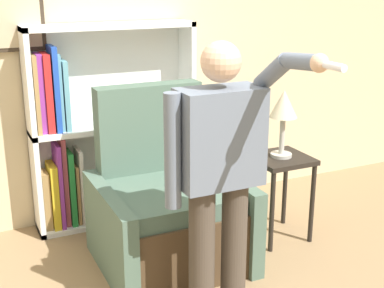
% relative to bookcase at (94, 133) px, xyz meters
% --- Properties ---
extents(wall_back, '(8.00, 0.11, 2.80)m').
position_rel_bookcase_xyz_m(wall_back, '(0.03, 0.16, 0.63)').
color(wall_back, beige).
rests_on(wall_back, ground_plane).
extents(bookcase, '(1.32, 0.28, 1.61)m').
position_rel_bookcase_xyz_m(bookcase, '(0.00, 0.00, 0.00)').
color(bookcase, white).
rests_on(bookcase, ground_plane).
extents(armchair, '(0.98, 0.94, 1.22)m').
position_rel_bookcase_xyz_m(armchair, '(0.29, -0.81, -0.39)').
color(armchair, '#4C3823').
rests_on(armchair, ground_plane).
extents(person_standing, '(0.61, 0.78, 1.64)m').
position_rel_bookcase_xyz_m(person_standing, '(0.29, -1.59, 0.18)').
color(person_standing, '#473D33').
rests_on(person_standing, ground_plane).
extents(side_table, '(0.41, 0.41, 0.66)m').
position_rel_bookcase_xyz_m(side_table, '(1.20, -0.86, -0.24)').
color(side_table, black).
rests_on(side_table, ground_plane).
extents(table_lamp, '(0.21, 0.21, 0.51)m').
position_rel_bookcase_xyz_m(table_lamp, '(1.20, -0.86, 0.26)').
color(table_lamp, '#B7B2A8').
rests_on(table_lamp, side_table).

